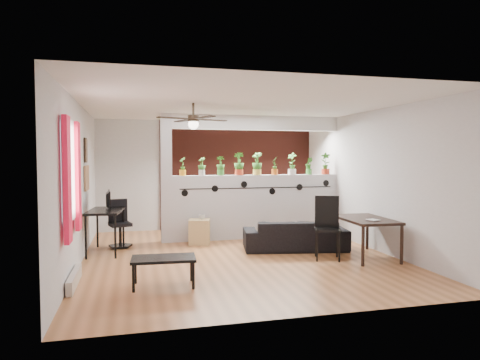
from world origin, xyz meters
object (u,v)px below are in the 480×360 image
object	(u,v)px
potted_plant_2	(221,165)
ceiling_fan	(193,121)
potted_plant_3	(239,163)
potted_plant_8	(326,163)
cup	(202,217)
potted_plant_1	(202,166)
cube_shelf	(199,232)
potted_plant_5	(275,165)
potted_plant_0	(183,166)
potted_plant_7	(309,165)
dining_table	(366,222)
potted_plant_6	(292,163)
sofa	(295,235)
potted_plant_4	(257,163)
folding_chair	(327,222)
coffee_table	(164,260)
office_chair	(119,227)
computer_desk	(106,214)

from	to	relation	value
potted_plant_2	ceiling_fan	bearing A→B (deg)	-114.23
potted_plant_3	potted_plant_8	size ratio (longest dim) A/B	0.99
cup	potted_plant_1	bearing A→B (deg)	80.70
cube_shelf	potted_plant_5	bearing A→B (deg)	24.71
potted_plant_2	potted_plant_8	bearing A→B (deg)	0.00
potted_plant_0	potted_plant_7	size ratio (longest dim) A/B	1.04
dining_table	potted_plant_6	bearing A→B (deg)	103.84
potted_plant_3	sofa	xyz separation A→B (m)	(0.76, -1.30, -1.34)
potted_plant_7	potted_plant_5	bearing A→B (deg)	-180.00
potted_plant_4	sofa	bearing A→B (deg)	-74.25
potted_plant_6	potted_plant_0	bearing A→B (deg)	180.00
potted_plant_7	cup	bearing A→B (deg)	-171.47
potted_plant_4	cup	bearing A→B (deg)	-163.69
potted_plant_4	cube_shelf	size ratio (longest dim) A/B	0.96
potted_plant_5	cube_shelf	xyz separation A→B (m)	(-1.69, -0.36, -1.31)
ceiling_fan	folding_chair	size ratio (longest dim) A/B	1.12
ceiling_fan	cube_shelf	bearing A→B (deg)	77.99
potted_plant_4	coffee_table	distance (m)	3.93
ceiling_fan	cube_shelf	distance (m)	2.53
potted_plant_0	potted_plant_3	distance (m)	1.19
potted_plant_2	office_chair	bearing A→B (deg)	-171.95
potted_plant_2	cube_shelf	distance (m)	1.45
cube_shelf	computer_desk	xyz separation A→B (m)	(-1.76, -0.34, 0.46)
potted_plant_3	computer_desk	bearing A→B (deg)	-165.23
sofa	coffee_table	distance (m)	3.07
potted_plant_1	potted_plant_5	size ratio (longest dim) A/B	0.95
computer_desk	folding_chair	xyz separation A→B (m)	(3.70, -1.35, -0.08)
potted_plant_3	folding_chair	xyz separation A→B (m)	(1.04, -2.05, -0.98)
coffee_table	folding_chair	bearing A→B (deg)	18.88
potted_plant_4	potted_plant_5	distance (m)	0.40
potted_plant_1	potted_plant_5	xyz separation A→B (m)	(1.58, 0.00, 0.01)
cube_shelf	computer_desk	bearing A→B (deg)	-156.62
potted_plant_1	dining_table	size ratio (longest dim) A/B	0.29
potted_plant_1	potted_plant_2	xyz separation A→B (m)	(0.40, 0.00, 0.01)
potted_plant_3	office_chair	size ratio (longest dim) A/B	0.53
folding_chair	ceiling_fan	bearing A→B (deg)	173.55
potted_plant_0	sofa	bearing A→B (deg)	-33.65
ceiling_fan	potted_plant_6	size ratio (longest dim) A/B	2.51
potted_plant_2	potted_plant_8	distance (m)	2.37
potted_plant_7	sofa	world-z (taller)	potted_plant_7
potted_plant_5	cube_shelf	bearing A→B (deg)	-167.84
potted_plant_7	dining_table	xyz separation A→B (m)	(0.14, -2.15, -0.95)
office_chair	folding_chair	xyz separation A→B (m)	(3.47, -1.77, 0.23)
cube_shelf	potted_plant_3	bearing A→B (deg)	34.59
potted_plant_1	potted_plant_3	bearing A→B (deg)	0.00
dining_table	potted_plant_3	bearing A→B (deg)	128.55
dining_table	computer_desk	bearing A→B (deg)	161.61
potted_plant_7	potted_plant_0	bearing A→B (deg)	180.00
cup	potted_plant_5	bearing A→B (deg)	12.52
cube_shelf	folding_chair	xyz separation A→B (m)	(1.94, -1.69, 0.38)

